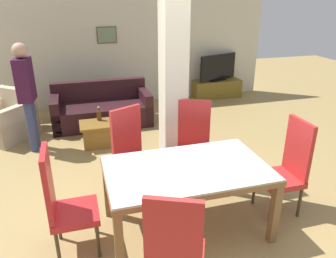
{
  "coord_description": "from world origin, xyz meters",
  "views": [
    {
      "loc": [
        -1.03,
        -2.84,
        2.46
      ],
      "look_at": [
        0.0,
        0.72,
        0.92
      ],
      "focal_mm": 35.0,
      "sensor_mm": 36.0,
      "label": 1
    }
  ],
  "objects_px": {
    "dining_chair_head_right": "(288,166)",
    "dining_chair_near_left": "(175,251)",
    "coffee_table": "(101,133)",
    "bottle": "(99,115)",
    "dining_table": "(187,179)",
    "tv_stand": "(217,89)",
    "dining_chair_far_right": "(193,141)",
    "dining_chair_far_left": "(132,151)",
    "armchair": "(7,122)",
    "standing_person": "(26,90)",
    "tv_screen": "(218,68)",
    "dining_chair_head_left": "(63,201)",
    "sofa": "(102,110)"
  },
  "relations": [
    {
      "from": "dining_chair_head_right",
      "to": "dining_chair_near_left",
      "type": "height_order",
      "value": "same"
    },
    {
      "from": "coffee_table",
      "to": "bottle",
      "type": "height_order",
      "value": "bottle"
    },
    {
      "from": "dining_table",
      "to": "tv_stand",
      "type": "distance_m",
      "value": 5.16
    },
    {
      "from": "dining_chair_far_right",
      "to": "dining_chair_far_left",
      "type": "bearing_deg",
      "value": 27.71
    },
    {
      "from": "armchair",
      "to": "standing_person",
      "type": "xyz_separation_m",
      "value": [
        0.51,
        -0.66,
        0.73
      ]
    },
    {
      "from": "bottle",
      "to": "tv_screen",
      "type": "bearing_deg",
      "value": 31.63
    },
    {
      "from": "armchair",
      "to": "coffee_table",
      "type": "bearing_deg",
      "value": -166.4
    },
    {
      "from": "dining_chair_head_left",
      "to": "bottle",
      "type": "bearing_deg",
      "value": 167.69
    },
    {
      "from": "dining_chair_near_left",
      "to": "sofa",
      "type": "relative_size",
      "value": 0.61
    },
    {
      "from": "coffee_table",
      "to": "bottle",
      "type": "bearing_deg",
      "value": 89.11
    },
    {
      "from": "dining_table",
      "to": "dining_chair_near_left",
      "type": "height_order",
      "value": "dining_chair_near_left"
    },
    {
      "from": "dining_chair_head_left",
      "to": "dining_chair_far_right",
      "type": "xyz_separation_m",
      "value": [
        1.7,
        0.95,
        0.0
      ]
    },
    {
      "from": "dining_chair_head_right",
      "to": "armchair",
      "type": "relative_size",
      "value": 0.99
    },
    {
      "from": "dining_table",
      "to": "tv_stand",
      "type": "height_order",
      "value": "dining_table"
    },
    {
      "from": "dining_chair_far_right",
      "to": "coffee_table",
      "type": "relative_size",
      "value": 1.66
    },
    {
      "from": "dining_chair_near_left",
      "to": "bottle",
      "type": "distance_m",
      "value": 3.59
    },
    {
      "from": "dining_chair_far_right",
      "to": "dining_chair_head_left",
      "type": "bearing_deg",
      "value": 53.39
    },
    {
      "from": "dining_table",
      "to": "coffee_table",
      "type": "xyz_separation_m",
      "value": [
        -0.7,
        2.5,
        -0.42
      ]
    },
    {
      "from": "coffee_table",
      "to": "dining_chair_far_right",
      "type": "bearing_deg",
      "value": -54.12
    },
    {
      "from": "coffee_table",
      "to": "dining_chair_far_left",
      "type": "bearing_deg",
      "value": -80.48
    },
    {
      "from": "bottle",
      "to": "dining_chair_near_left",
      "type": "bearing_deg",
      "value": -85.7
    },
    {
      "from": "dining_chair_head_right",
      "to": "dining_chair_far_left",
      "type": "distance_m",
      "value": 1.9
    },
    {
      "from": "dining_chair_head_left",
      "to": "dining_chair_far_left",
      "type": "bearing_deg",
      "value": 136.78
    },
    {
      "from": "armchair",
      "to": "dining_chair_near_left",
      "type": "bearing_deg",
      "value": 153.81
    },
    {
      "from": "sofa",
      "to": "dining_chair_far_right",
      "type": "bearing_deg",
      "value": 111.24
    },
    {
      "from": "dining_table",
      "to": "tv_screen",
      "type": "bearing_deg",
      "value": 62.17
    },
    {
      "from": "dining_chair_far_right",
      "to": "armchair",
      "type": "bearing_deg",
      "value": -16.57
    },
    {
      "from": "bottle",
      "to": "coffee_table",
      "type": "bearing_deg",
      "value": -90.89
    },
    {
      "from": "dining_chair_head_left",
      "to": "tv_screen",
      "type": "xyz_separation_m",
      "value": [
        3.67,
        4.54,
        0.16
      ]
    },
    {
      "from": "dining_table",
      "to": "tv_screen",
      "type": "height_order",
      "value": "tv_screen"
    },
    {
      "from": "dining_chair_head_right",
      "to": "standing_person",
      "type": "xyz_separation_m",
      "value": [
        -3.05,
        2.64,
        0.44
      ]
    },
    {
      "from": "sofa",
      "to": "coffee_table",
      "type": "bearing_deg",
      "value": 83.18
    },
    {
      "from": "dining_chair_far_right",
      "to": "dining_chair_near_left",
      "type": "distance_m",
      "value": 2.07
    },
    {
      "from": "dining_chair_head_left",
      "to": "dining_chair_head_right",
      "type": "xyz_separation_m",
      "value": [
        2.52,
        0.0,
        0.0
      ]
    },
    {
      "from": "dining_table",
      "to": "dining_chair_head_left",
      "type": "relative_size",
      "value": 1.49
    },
    {
      "from": "dining_chair_head_left",
      "to": "coffee_table",
      "type": "height_order",
      "value": "dining_chair_head_left"
    },
    {
      "from": "dining_chair_far_right",
      "to": "dining_chair_far_left",
      "type": "relative_size",
      "value": 1.0
    },
    {
      "from": "dining_table",
      "to": "dining_chair_head_left",
      "type": "height_order",
      "value": "dining_chair_head_left"
    },
    {
      "from": "dining_chair_near_left",
      "to": "dining_chair_far_left",
      "type": "bearing_deg",
      "value": 114.43
    },
    {
      "from": "dining_chair_head_left",
      "to": "bottle",
      "type": "distance_m",
      "value": 2.7
    },
    {
      "from": "bottle",
      "to": "standing_person",
      "type": "height_order",
      "value": "standing_person"
    },
    {
      "from": "dining_chair_far_right",
      "to": "standing_person",
      "type": "distance_m",
      "value": 2.82
    },
    {
      "from": "dining_chair_near_left",
      "to": "dining_chair_far_right",
      "type": "bearing_deg",
      "value": 90.12
    },
    {
      "from": "dining_chair_far_left",
      "to": "dining_chair_near_left",
      "type": "xyz_separation_m",
      "value": [
        0.0,
        -1.84,
        0.0
      ]
    },
    {
      "from": "dining_chair_far_right",
      "to": "tv_stand",
      "type": "relative_size",
      "value": 0.95
    },
    {
      "from": "dining_chair_near_left",
      "to": "coffee_table",
      "type": "relative_size",
      "value": 1.66
    },
    {
      "from": "dining_table",
      "to": "dining_chair_far_left",
      "type": "height_order",
      "value": "dining_chair_far_left"
    },
    {
      "from": "tv_screen",
      "to": "dining_chair_head_left",
      "type": "bearing_deg",
      "value": 32.81
    },
    {
      "from": "dining_chair_near_left",
      "to": "bottle",
      "type": "xyz_separation_m",
      "value": [
        -0.27,
        3.58,
        -0.1
      ]
    },
    {
      "from": "sofa",
      "to": "bottle",
      "type": "height_order",
      "value": "sofa"
    }
  ]
}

